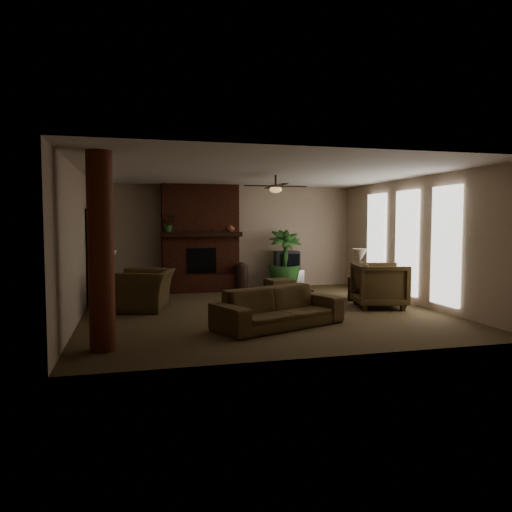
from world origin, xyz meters
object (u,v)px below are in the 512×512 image
object	(u,v)px
ottoman	(279,287)
floor_plant	(284,273)
log_column	(101,252)
coffee_table	(281,292)
armchair_right	(380,283)
side_table_left	(111,293)
side_table_right	(359,288)
armchair_left	(144,283)
lamp_right	(360,257)
sofa	(279,301)
floor_vase	(242,275)
tv_stand	(287,279)
lamp_left	(109,260)

from	to	relation	value
ottoman	floor_plant	size ratio (longest dim) A/B	0.37
log_column	coffee_table	world-z (taller)	log_column
armchair_right	ottoman	world-z (taller)	armchair_right
side_table_left	side_table_right	distance (m)	5.63
armchair_left	lamp_right	bearing A→B (deg)	104.82
armchair_left	coffee_table	world-z (taller)	armchair_left
armchair_left	log_column	bearing A→B (deg)	3.01
sofa	floor_vase	size ratio (longest dim) A/B	3.01
log_column	side_table_left	bearing A→B (deg)	90.89
log_column	tv_stand	bearing A→B (deg)	50.85
floor_vase	floor_plant	distance (m)	1.20
armchair_right	log_column	bearing A→B (deg)	124.33
armchair_left	lamp_left	world-z (taller)	lamp_left
side_table_left	floor_vase	bearing A→B (deg)	22.55
armchair_right	lamp_left	world-z (taller)	lamp_left
sofa	armchair_left	world-z (taller)	armchair_left
log_column	floor_vase	xyz separation A→B (m)	(3.17, 5.20, -0.97)
log_column	armchair_left	world-z (taller)	log_column
floor_plant	side_table_right	world-z (taller)	floor_plant
log_column	armchair_right	distance (m)	5.97
lamp_left	lamp_right	bearing A→B (deg)	-7.53
floor_vase	lamp_left	size ratio (longest dim) A/B	1.18
armchair_left	side_table_left	size ratio (longest dim) A/B	2.31
side_table_right	side_table_left	bearing A→B (deg)	173.26
armchair_left	tv_stand	xyz separation A→B (m)	(3.88, 2.43, -0.30)
log_column	side_table_right	distance (m)	6.49
log_column	lamp_left	xyz separation A→B (m)	(-0.08, 3.89, -0.40)
tv_stand	side_table_left	xyz separation A→B (m)	(-4.58, -1.69, 0.03)
lamp_right	log_column	bearing A→B (deg)	-150.34
armchair_right	ottoman	distance (m)	2.70
sofa	coffee_table	world-z (taller)	sofa
armchair_right	floor_plant	xyz separation A→B (m)	(-1.14, 3.14, -0.07)
tv_stand	lamp_left	size ratio (longest dim) A/B	1.31
lamp_left	side_table_right	size ratio (longest dim) A/B	1.18
sofa	side_table_left	xyz separation A→B (m)	(-2.92, 3.00, -0.18)
armchair_left	floor_plant	size ratio (longest dim) A/B	0.79
side_table_left	side_table_right	world-z (taller)	same
log_column	armchair_right	world-z (taller)	log_column
log_column	floor_plant	xyz separation A→B (m)	(4.37, 5.29, -0.95)
side_table_left	sofa	bearing A→B (deg)	-45.76
coffee_table	floor_plant	size ratio (longest dim) A/B	0.75
log_column	side_table_right	size ratio (longest dim) A/B	5.09
sofa	armchair_left	bearing A→B (deg)	112.47
sofa	ottoman	size ratio (longest dim) A/B	3.86
armchair_left	sofa	bearing A→B (deg)	59.07
armchair_right	ottoman	size ratio (longest dim) A/B	1.75
sofa	armchair_left	size ratio (longest dim) A/B	1.83
lamp_left	lamp_right	xyz separation A→B (m)	(5.61, -0.74, 0.00)
side_table_left	lamp_right	distance (m)	5.68
armchair_right	ottoman	bearing A→B (deg)	48.69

